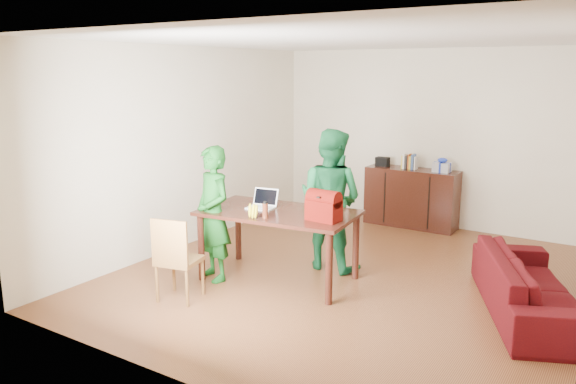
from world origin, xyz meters
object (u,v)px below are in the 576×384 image
Objects in this scene: chair at (179,275)px; sofa at (531,286)px; bottle at (265,210)px; laptop at (261,205)px; red_bag at (324,209)px; person_near at (213,214)px; table at (279,220)px; person_far at (330,199)px.

sofa is at bearing 13.63° from chair.
laptop is at bearing 131.74° from bottle.
chair is at bearing -136.76° from red_bag.
chair is 0.58× the size of person_near.
sofa is at bearing 5.51° from table.
bottle is 0.52× the size of red_bag.
person_far reaches higher than red_bag.
laptop is 0.17× the size of sofa.
person_near is (-0.07, 0.66, 0.51)m from chair.
sofa is at bearing 18.87° from bottle.
person_far reaches higher than laptop.
bottle is (0.62, 0.71, 0.64)m from chair.
chair is at bearing -131.00° from bottle.
red_bag reaches higher than table.
person_near is 3.44m from sofa.
person_near is 4.39× the size of red_bag.
table is at bearing 97.98° from bottle.
red_bag is at bearing 83.66° from sofa.
chair is at bearing 92.62° from sofa.
bottle is (-0.25, -1.02, 0.05)m from person_far.
bottle is 2.80m from sofa.
person_near is 4.68× the size of laptop.
sofa is (2.58, 0.88, -0.61)m from bottle.
person_near is 8.51× the size of bottle.
laptop reaches higher than sofa.
person_far is (0.30, 0.68, 0.14)m from table.
chair is 2.56× the size of red_bag.
person_far is at bearing 62.86° from sofa.
chair is at bearing -125.01° from table.
person_far reaches higher than bottle.
table is at bearing 48.44° from chair.
person_near is 1.42m from person_far.
red_bag is (1.20, 0.96, 0.68)m from chair.
person_near is at bearing -146.04° from laptop.
person_far is (0.87, 1.73, 0.59)m from chair.
table is at bearing 177.10° from red_bag.
person_far reaches higher than person_near.
person_near reaches higher than bottle.
table is 0.92× the size of sofa.
person_far is 9.36× the size of bottle.
laptop is at bearing 63.96° from person_near.
bottle is at bearing 78.46° from person_far.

